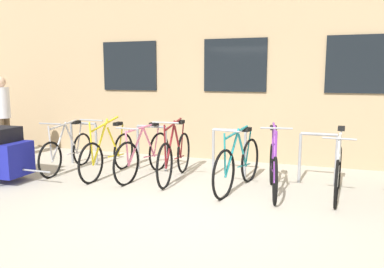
% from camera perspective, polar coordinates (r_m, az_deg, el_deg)
% --- Properties ---
extents(ground_plane, '(42.00, 42.00, 0.00)m').
position_cam_1_polar(ground_plane, '(5.22, -1.53, -11.35)').
color(ground_plane, '#B2ADA0').
extents(storefront_building, '(28.00, 5.78, 6.42)m').
position_cam_1_polar(storefront_building, '(10.89, 9.88, 16.11)').
color(storefront_building, tan).
rests_on(storefront_building, ground).
extents(bike_rack, '(6.62, 0.05, 0.87)m').
position_cam_1_polar(bike_rack, '(6.79, 5.55, -2.03)').
color(bike_rack, gray).
rests_on(bike_rack, ground).
extents(bicycle_purple, '(0.46, 1.70, 1.10)m').
position_cam_1_polar(bicycle_purple, '(6.01, 12.05, -4.99)').
color(bicycle_purple, black).
rests_on(bicycle_purple, ground).
extents(bicycle_pink, '(0.44, 1.83, 0.96)m').
position_cam_1_polar(bicycle_pink, '(6.83, -7.18, -3.12)').
color(bicycle_pink, black).
rests_on(bicycle_pink, ground).
extents(bicycle_yellow, '(0.44, 1.77, 1.09)m').
position_cam_1_polar(bicycle_yellow, '(7.06, -12.37, -2.94)').
color(bicycle_yellow, black).
rests_on(bicycle_yellow, ground).
extents(bicycle_maroon, '(0.44, 1.84, 1.08)m').
position_cam_1_polar(bicycle_maroon, '(6.63, -2.57, -3.32)').
color(bicycle_maroon, black).
rests_on(bicycle_maroon, ground).
extents(bicycle_white, '(0.44, 1.69, 1.03)m').
position_cam_1_polar(bicycle_white, '(6.10, 21.01, -5.24)').
color(bicycle_white, black).
rests_on(bicycle_white, ground).
extents(bicycle_silver, '(0.44, 1.69, 0.99)m').
position_cam_1_polar(bicycle_silver, '(7.60, -18.12, -2.49)').
color(bicycle_silver, black).
rests_on(bicycle_silver, ground).
extents(bicycle_teal, '(0.50, 1.79, 1.03)m').
position_cam_1_polar(bicycle_teal, '(6.09, 6.89, -4.53)').
color(bicycle_teal, black).
rests_on(bicycle_teal, ground).
extents(bike_trailer, '(1.45, 0.70, 0.94)m').
position_cam_1_polar(bike_trailer, '(7.25, -26.79, -2.58)').
color(bike_trailer, navy).
rests_on(bike_trailer, ground).
extents(person_browsing, '(0.32, 0.35, 1.76)m').
position_cam_1_polar(person_browsing, '(9.04, -26.44, 2.94)').
color(person_browsing, brown).
rests_on(person_browsing, ground).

